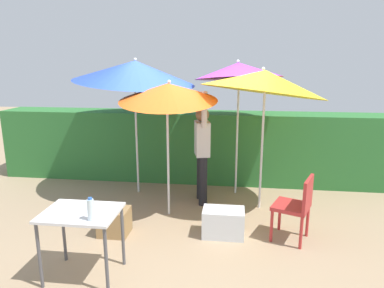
{
  "coord_description": "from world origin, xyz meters",
  "views": [
    {
      "loc": [
        0.64,
        -4.76,
        2.32
      ],
      "look_at": [
        0.0,
        0.3,
        1.1
      ],
      "focal_mm": 32.25,
      "sensor_mm": 36.0,
      "label": 1
    }
  ],
  "objects_px": {
    "umbrella_orange": "(264,81)",
    "crate_cardboard": "(114,222)",
    "umbrella_navy": "(238,71)",
    "person_vendor": "(202,148)",
    "umbrella_rainbow": "(168,92)",
    "cooler_box": "(223,223)",
    "bottle_water": "(91,209)",
    "chair_plastic": "(297,204)",
    "folding_table": "(81,220)",
    "umbrella_yellow": "(135,72)"
  },
  "relations": [
    {
      "from": "umbrella_orange",
      "to": "crate_cardboard",
      "type": "relative_size",
      "value": 6.0
    },
    {
      "from": "umbrella_navy",
      "to": "person_vendor",
      "type": "distance_m",
      "value": 1.44
    },
    {
      "from": "umbrella_rainbow",
      "to": "umbrella_orange",
      "type": "distance_m",
      "value": 1.46
    },
    {
      "from": "cooler_box",
      "to": "crate_cardboard",
      "type": "height_order",
      "value": "cooler_box"
    },
    {
      "from": "umbrella_orange",
      "to": "umbrella_navy",
      "type": "distance_m",
      "value": 0.71
    },
    {
      "from": "bottle_water",
      "to": "chair_plastic",
      "type": "bearing_deg",
      "value": 29.57
    },
    {
      "from": "umbrella_orange",
      "to": "folding_table",
      "type": "xyz_separation_m",
      "value": [
        -2.02,
        -2.13,
        -1.36
      ]
    },
    {
      "from": "umbrella_rainbow",
      "to": "folding_table",
      "type": "distance_m",
      "value": 2.17
    },
    {
      "from": "crate_cardboard",
      "to": "person_vendor",
      "type": "bearing_deg",
      "value": 49.71
    },
    {
      "from": "umbrella_rainbow",
      "to": "umbrella_navy",
      "type": "distance_m",
      "value": 1.46
    },
    {
      "from": "umbrella_navy",
      "to": "person_vendor",
      "type": "xyz_separation_m",
      "value": [
        -0.56,
        -0.47,
        -1.24
      ]
    },
    {
      "from": "crate_cardboard",
      "to": "folding_table",
      "type": "bearing_deg",
      "value": -90.01
    },
    {
      "from": "person_vendor",
      "to": "crate_cardboard",
      "type": "relative_size",
      "value": 4.7
    },
    {
      "from": "umbrella_yellow",
      "to": "umbrella_orange",
      "type": "bearing_deg",
      "value": -11.11
    },
    {
      "from": "umbrella_orange",
      "to": "person_vendor",
      "type": "bearing_deg",
      "value": 173.56
    },
    {
      "from": "chair_plastic",
      "to": "bottle_water",
      "type": "height_order",
      "value": "bottle_water"
    },
    {
      "from": "umbrella_yellow",
      "to": "cooler_box",
      "type": "height_order",
      "value": "umbrella_yellow"
    },
    {
      "from": "umbrella_rainbow",
      "to": "umbrella_navy",
      "type": "bearing_deg",
      "value": 45.87
    },
    {
      "from": "person_vendor",
      "to": "chair_plastic",
      "type": "xyz_separation_m",
      "value": [
        1.35,
        -1.14,
        -0.42
      ]
    },
    {
      "from": "umbrella_orange",
      "to": "folding_table",
      "type": "distance_m",
      "value": 3.24
    },
    {
      "from": "umbrella_orange",
      "to": "umbrella_navy",
      "type": "bearing_deg",
      "value": 123.58
    },
    {
      "from": "umbrella_rainbow",
      "to": "cooler_box",
      "type": "xyz_separation_m",
      "value": [
        0.85,
        -0.58,
        -1.7
      ]
    },
    {
      "from": "folding_table",
      "to": "bottle_water",
      "type": "height_order",
      "value": "bottle_water"
    },
    {
      "from": "umbrella_navy",
      "to": "chair_plastic",
      "type": "relative_size",
      "value": 2.7
    },
    {
      "from": "umbrella_rainbow",
      "to": "person_vendor",
      "type": "bearing_deg",
      "value": 51.56
    },
    {
      "from": "bottle_water",
      "to": "cooler_box",
      "type": "bearing_deg",
      "value": 44.69
    },
    {
      "from": "umbrella_rainbow",
      "to": "bottle_water",
      "type": "relative_size",
      "value": 8.86
    },
    {
      "from": "umbrella_yellow",
      "to": "umbrella_navy",
      "type": "distance_m",
      "value": 1.74
    },
    {
      "from": "folding_table",
      "to": "bottle_water",
      "type": "xyz_separation_m",
      "value": [
        0.2,
        -0.18,
        0.21
      ]
    },
    {
      "from": "umbrella_orange",
      "to": "chair_plastic",
      "type": "height_order",
      "value": "umbrella_orange"
    },
    {
      "from": "umbrella_orange",
      "to": "bottle_water",
      "type": "bearing_deg",
      "value": -128.33
    },
    {
      "from": "crate_cardboard",
      "to": "folding_table",
      "type": "xyz_separation_m",
      "value": [
        -0.0,
        -0.96,
        0.49
      ]
    },
    {
      "from": "chair_plastic",
      "to": "bottle_water",
      "type": "relative_size",
      "value": 3.71
    },
    {
      "from": "chair_plastic",
      "to": "bottle_water",
      "type": "distance_m",
      "value": 2.6
    },
    {
      "from": "person_vendor",
      "to": "folding_table",
      "type": "bearing_deg",
      "value": -115.84
    },
    {
      "from": "cooler_box",
      "to": "umbrella_rainbow",
      "type": "bearing_deg",
      "value": 145.67
    },
    {
      "from": "umbrella_yellow",
      "to": "bottle_water",
      "type": "bearing_deg",
      "value": -83.83
    },
    {
      "from": "crate_cardboard",
      "to": "umbrella_orange",
      "type": "bearing_deg",
      "value": 30.08
    },
    {
      "from": "cooler_box",
      "to": "person_vendor",
      "type": "bearing_deg",
      "value": 109.63
    },
    {
      "from": "cooler_box",
      "to": "umbrella_navy",
      "type": "bearing_deg",
      "value": 84.66
    },
    {
      "from": "bottle_water",
      "to": "umbrella_orange",
      "type": "bearing_deg",
      "value": 51.67
    },
    {
      "from": "crate_cardboard",
      "to": "folding_table",
      "type": "relative_size",
      "value": 0.5
    },
    {
      "from": "chair_plastic",
      "to": "bottle_water",
      "type": "xyz_separation_m",
      "value": [
        -2.24,
        -1.27,
        0.37
      ]
    },
    {
      "from": "umbrella_yellow",
      "to": "person_vendor",
      "type": "height_order",
      "value": "umbrella_yellow"
    },
    {
      "from": "person_vendor",
      "to": "folding_table",
      "type": "relative_size",
      "value": 2.35
    },
    {
      "from": "umbrella_yellow",
      "to": "folding_table",
      "type": "bearing_deg",
      "value": -87.82
    },
    {
      "from": "umbrella_navy",
      "to": "bottle_water",
      "type": "height_order",
      "value": "umbrella_navy"
    },
    {
      "from": "folding_table",
      "to": "crate_cardboard",
      "type": "bearing_deg",
      "value": 89.99
    },
    {
      "from": "umbrella_rainbow",
      "to": "chair_plastic",
      "type": "bearing_deg",
      "value": -18.06
    },
    {
      "from": "umbrella_yellow",
      "to": "bottle_water",
      "type": "distance_m",
      "value": 3.02
    }
  ]
}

